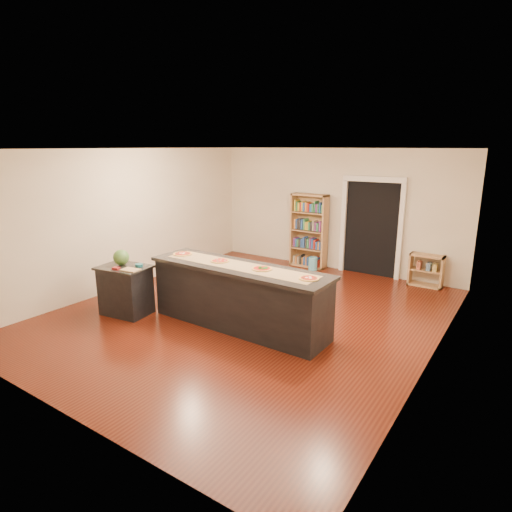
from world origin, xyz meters
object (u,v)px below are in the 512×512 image
Objects in this scene: kitchen_island at (239,296)px; low_shelf at (426,270)px; bookshelf at (309,231)px; watermelon at (121,257)px; side_counter at (126,290)px; waste_bin at (313,264)px.

kitchen_island is 4.34m from low_shelf.
bookshelf is 2.78m from low_shelf.
bookshelf is 4.63m from watermelon.
bookshelf is 2.60× the size of low_shelf.
side_counter is 5.99m from low_shelf.
waste_bin is 1.14× the size of watermelon.
low_shelf is (2.73, 0.01, -0.54)m from bookshelf.
kitchen_island is 4.58× the size of low_shelf.
side_counter is 2.80× the size of waste_bin.
kitchen_island is 11.41× the size of watermelon.
watermelon is (-0.11, 0.04, 0.56)m from side_counter.
waste_bin is (-2.49, -0.23, -0.18)m from low_shelf.
bookshelf reaches higher than kitchen_island.
waste_bin is at bearing -41.96° from bookshelf.
low_shelf is (3.97, 4.48, -0.09)m from side_counter.
waste_bin is (0.25, -0.22, -0.72)m from bookshelf.
kitchen_island reaches higher than side_counter.
watermelon is at bearing 150.28° from side_counter.
waste_bin is (1.48, 4.25, -0.28)m from side_counter.
bookshelf reaches higher than watermelon.
side_counter is at bearing -22.21° from watermelon.
bookshelf is 5.70× the size of waste_bin.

